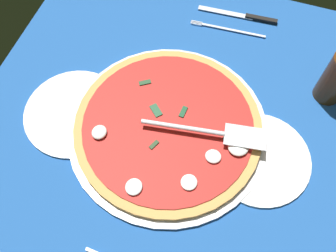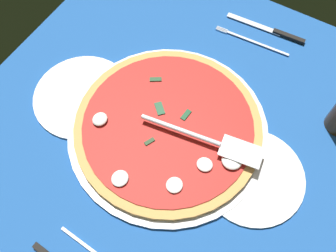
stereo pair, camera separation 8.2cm
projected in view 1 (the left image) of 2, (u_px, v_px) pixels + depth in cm
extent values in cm
cube|color=#1D4D94|center=(179.00, 128.00, 84.84)|extent=(93.35, 93.35, 0.80)
cube|color=silver|center=(24.00, 55.00, 94.03)|extent=(7.18, 7.18, 0.10)
cube|color=silver|center=(50.00, 14.00, 100.40)|extent=(7.18, 7.18, 0.10)
cube|color=silver|center=(6.00, 136.00, 83.41)|extent=(7.18, 7.18, 0.10)
cube|color=silver|center=(36.00, 85.00, 89.78)|extent=(7.18, 7.18, 0.10)
cube|color=silver|center=(63.00, 41.00, 96.15)|extent=(7.18, 7.18, 0.10)
cube|color=silver|center=(86.00, 2.00, 102.52)|extent=(7.18, 7.18, 0.10)
cube|color=silver|center=(19.00, 175.00, 79.16)|extent=(7.18, 7.18, 0.10)
cube|color=silver|center=(50.00, 118.00, 85.52)|extent=(7.18, 7.18, 0.10)
cube|color=silver|center=(77.00, 70.00, 91.89)|extent=(7.18, 7.18, 0.10)
cube|color=silver|center=(100.00, 27.00, 98.26)|extent=(7.18, 7.18, 0.10)
cube|color=silver|center=(33.00, 218.00, 74.90)|extent=(7.18, 7.18, 0.10)
cube|color=silver|center=(64.00, 155.00, 81.27)|extent=(7.18, 7.18, 0.10)
cube|color=silver|center=(92.00, 101.00, 87.64)|extent=(7.18, 7.18, 0.10)
cube|color=silver|center=(115.00, 55.00, 94.01)|extent=(7.18, 7.18, 0.10)
cube|color=silver|center=(135.00, 14.00, 100.38)|extent=(7.18, 7.18, 0.10)
cube|color=silver|center=(81.00, 196.00, 77.02)|extent=(7.18, 7.18, 0.10)
cube|color=silver|center=(108.00, 136.00, 83.39)|extent=(7.18, 7.18, 0.10)
cube|color=silver|center=(131.00, 85.00, 89.76)|extent=(7.18, 7.18, 0.10)
cube|color=silver|center=(152.00, 41.00, 96.13)|extent=(7.18, 7.18, 0.10)
cube|color=silver|center=(169.00, 2.00, 102.50)|extent=(7.18, 7.18, 0.10)
cube|color=silver|center=(99.00, 241.00, 72.77)|extent=(7.18, 7.18, 0.10)
cube|color=silver|center=(126.00, 175.00, 79.14)|extent=(7.18, 7.18, 0.10)
cube|color=silver|center=(149.00, 119.00, 85.51)|extent=(7.18, 7.18, 0.10)
cube|color=silver|center=(169.00, 70.00, 91.88)|extent=(7.18, 7.18, 0.10)
cube|color=silver|center=(187.00, 27.00, 98.24)|extent=(7.18, 7.18, 0.10)
cube|color=silver|center=(147.00, 218.00, 74.89)|extent=(7.18, 7.18, 0.10)
cube|color=silver|center=(169.00, 155.00, 81.25)|extent=(7.18, 7.18, 0.10)
cube|color=silver|center=(189.00, 102.00, 87.62)|extent=(7.18, 7.18, 0.10)
cube|color=silver|center=(206.00, 55.00, 93.99)|extent=(7.18, 7.18, 0.10)
cube|color=silver|center=(220.00, 15.00, 100.36)|extent=(7.18, 7.18, 0.10)
cube|color=silver|center=(192.00, 196.00, 77.00)|extent=(7.18, 7.18, 0.10)
cube|color=silver|center=(210.00, 137.00, 83.37)|extent=(7.18, 7.18, 0.10)
cube|color=silver|center=(226.00, 85.00, 89.74)|extent=(7.18, 7.18, 0.10)
cube|color=silver|center=(240.00, 41.00, 96.11)|extent=(7.18, 7.18, 0.10)
cube|color=silver|center=(253.00, 2.00, 102.48)|extent=(7.18, 7.18, 0.10)
cube|color=silver|center=(216.00, 242.00, 72.75)|extent=(7.18, 7.18, 0.10)
cube|color=silver|center=(234.00, 175.00, 79.12)|extent=(7.18, 7.18, 0.10)
cube|color=silver|center=(249.00, 119.00, 85.49)|extent=(7.18, 7.18, 0.10)
cube|color=silver|center=(262.00, 70.00, 91.86)|extent=(7.18, 7.18, 0.10)
cube|color=silver|center=(274.00, 28.00, 98.23)|extent=(7.18, 7.18, 0.10)
cube|color=silver|center=(261.00, 218.00, 74.87)|extent=(7.18, 7.18, 0.10)
cube|color=silver|center=(274.00, 155.00, 81.24)|extent=(7.18, 7.18, 0.10)
cube|color=silver|center=(286.00, 102.00, 87.61)|extent=(7.18, 7.18, 0.10)
cube|color=silver|center=(296.00, 55.00, 93.97)|extent=(7.18, 7.18, 0.10)
cube|color=silver|center=(305.00, 15.00, 100.34)|extent=(7.18, 7.18, 0.10)
cube|color=silver|center=(302.00, 196.00, 76.98)|extent=(7.18, 7.18, 0.10)
cube|color=silver|center=(313.00, 137.00, 83.35)|extent=(7.18, 7.18, 0.10)
cube|color=silver|center=(322.00, 86.00, 89.72)|extent=(7.18, 7.18, 0.10)
cube|color=silver|center=(329.00, 41.00, 96.09)|extent=(7.18, 7.18, 0.10)
cube|color=silver|center=(334.00, 242.00, 72.73)|extent=(7.18, 7.18, 0.10)
cylinder|color=silver|center=(168.00, 129.00, 83.45)|extent=(44.19, 44.19, 1.24)
cylinder|color=white|center=(75.00, 113.00, 85.57)|extent=(22.87, 22.87, 1.00)
cylinder|color=white|center=(260.00, 159.00, 80.29)|extent=(21.67, 21.67, 1.00)
cylinder|color=tan|center=(168.00, 127.00, 82.32)|extent=(41.14, 41.14, 1.32)
cylinder|color=#B3231D|center=(168.00, 125.00, 81.60)|extent=(37.38, 37.38, 0.30)
ellipsoid|color=white|center=(238.00, 147.00, 78.27)|extent=(4.33, 4.43, 1.37)
ellipsoid|color=white|center=(134.00, 187.00, 74.40)|extent=(3.40, 3.61, 0.96)
ellipsoid|color=white|center=(99.00, 132.00, 79.90)|extent=(3.17, 3.46, 1.27)
ellipsoid|color=white|center=(189.00, 182.00, 74.90)|extent=(3.34, 3.45, 0.86)
ellipsoid|color=white|center=(213.00, 156.00, 77.48)|extent=(3.34, 3.14, 0.93)
cube|color=#154325|center=(181.00, 111.00, 82.87)|extent=(1.34, 2.88, 0.30)
cube|color=#1E4B2E|center=(156.00, 110.00, 82.97)|extent=(3.50, 3.41, 0.30)
cube|color=#204224|center=(145.00, 83.00, 86.44)|extent=(2.88, 2.38, 0.30)
cube|color=#1F371B|center=(154.00, 145.00, 79.06)|extent=(1.76, 2.45, 0.30)
cube|color=#284728|center=(228.00, 134.00, 80.21)|extent=(1.61, 2.69, 0.30)
cube|color=silver|center=(245.00, 138.00, 78.29)|extent=(9.45, 6.27, 0.30)
cylinder|color=silver|center=(183.00, 127.00, 79.04)|extent=(17.57, 3.62, 1.00)
cube|color=white|center=(235.00, 24.00, 98.40)|extent=(20.59, 13.46, 0.60)
cube|color=silver|center=(233.00, 30.00, 96.77)|extent=(16.58, 1.60, 0.25)
cube|color=silver|center=(197.00, 22.00, 98.16)|extent=(3.01, 0.40, 0.25)
cube|color=silver|center=(196.00, 23.00, 97.96)|extent=(3.01, 0.40, 0.25)
cube|color=silver|center=(196.00, 24.00, 97.76)|extent=(3.01, 0.40, 0.25)
cube|color=black|center=(261.00, 19.00, 98.26)|extent=(8.45, 1.70, 0.80)
cube|color=silver|center=(226.00, 13.00, 99.65)|extent=(14.75, 2.28, 0.25)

